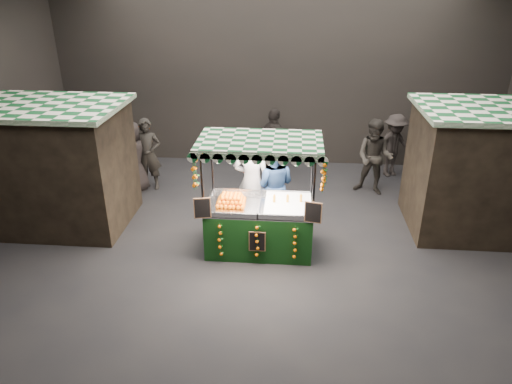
{
  "coord_description": "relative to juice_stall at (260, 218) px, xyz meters",
  "views": [
    {
      "loc": [
        0.51,
        -7.65,
        4.93
      ],
      "look_at": [
        -0.19,
        0.5,
        1.1
      ],
      "focal_mm": 32.95,
      "sensor_mm": 36.0,
      "label": 1
    }
  ],
  "objects": [
    {
      "name": "vendor_blue",
      "position": [
        0.21,
        1.05,
        0.22
      ],
      "size": [
        0.98,
        0.81,
        1.83
      ],
      "rotation": [
        0.0,
        0.0,
        3.01
      ],
      "color": "navy",
      "rests_on": "ground"
    },
    {
      "name": "juice_stall",
      "position": [
        0.0,
        0.0,
        0.0
      ],
      "size": [
        2.32,
        1.37,
        2.25
      ],
      "color": "black",
      "rests_on": "ground"
    },
    {
      "name": "neighbour_stall_right",
      "position": [
        4.49,
        1.29,
        0.61
      ],
      "size": [
        3.0,
        2.2,
        2.6
      ],
      "color": "black",
      "rests_on": "ground"
    },
    {
      "name": "market_hall",
      "position": [
        0.09,
        -0.21,
        2.68
      ],
      "size": [
        12.1,
        10.1,
        5.05
      ],
      "color": "black",
      "rests_on": "ground"
    },
    {
      "name": "shopper_1",
      "position": [
        2.53,
        2.86,
        0.22
      ],
      "size": [
        1.09,
        0.98,
        1.85
      ],
      "rotation": [
        0.0,
        0.0,
        -0.37
      ],
      "color": "#2B2823",
      "rests_on": "ground"
    },
    {
      "name": "shopper_2",
      "position": [
        0.09,
        3.55,
        0.23
      ],
      "size": [
        1.14,
        1.03,
        1.87
      ],
      "rotation": [
        0.0,
        0.0,
        2.49
      ],
      "color": "black",
      "rests_on": "ground"
    },
    {
      "name": "shopper_3",
      "position": [
        3.2,
        4.01,
        0.14
      ],
      "size": [
        1.25,
        1.04,
        1.67
      ],
      "rotation": [
        0.0,
        0.0,
        0.47
      ],
      "color": "#2B2523",
      "rests_on": "ground"
    },
    {
      "name": "vendor_grey",
      "position": [
        -0.24,
        0.93,
        0.33
      ],
      "size": [
        0.77,
        0.52,
        2.06
      ],
      "rotation": [
        0.0,
        0.0,
        3.1
      ],
      "color": "gray",
      "rests_on": "ground"
    },
    {
      "name": "shopper_0",
      "position": [
        -2.96,
        2.67,
        0.19
      ],
      "size": [
        0.69,
        0.49,
        1.79
      ],
      "rotation": [
        0.0,
        0.0,
        0.09
      ],
      "color": "black",
      "rests_on": "ground"
    },
    {
      "name": "neighbour_stall_left",
      "position": [
        -4.31,
        0.79,
        0.61
      ],
      "size": [
        3.0,
        2.2,
        2.6
      ],
      "color": "black",
      "rests_on": "ground"
    },
    {
      "name": "ground",
      "position": [
        0.09,
        -0.21,
        -0.7
      ],
      "size": [
        12.0,
        12.0,
        0.0
      ],
      "primitive_type": "plane",
      "color": "black",
      "rests_on": "ground"
    },
    {
      "name": "shopper_4",
      "position": [
        -3.27,
        2.49,
        0.18
      ],
      "size": [
        1.01,
        1.0,
        1.77
      ],
      "rotation": [
        0.0,
        0.0,
        3.91
      ],
      "color": "black",
      "rests_on": "ground"
    }
  ]
}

